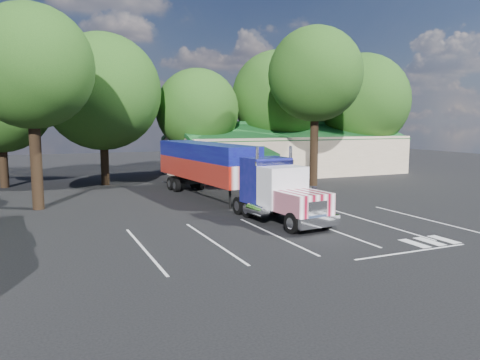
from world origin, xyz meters
name	(u,v)px	position (x,y,z in m)	size (l,w,h in m)	color
ground	(228,213)	(0.00, 0.00, 0.00)	(120.00, 120.00, 0.00)	black
event_hall	(284,153)	(13.74, 17.81, 2.21)	(24.20, 14.12, 5.55)	beige
tree_row_b	(0,102)	(-13.00, 17.80, 7.13)	(8.40, 8.40, 11.35)	black
tree_row_c	(102,92)	(-5.00, 16.20, 8.04)	(10.00, 10.00, 13.05)	black
tree_row_d	(197,110)	(4.00, 17.50, 6.58)	(8.00, 8.00, 10.60)	black
tree_row_e	(278,97)	(13.00, 18.00, 8.09)	(9.60, 9.60, 12.90)	black
tree_row_f	(362,101)	(23.00, 16.80, 7.79)	(10.40, 10.40, 13.00)	black
tree_near_left	(31,67)	(-10.50, 6.00, 8.81)	(7.60, 7.60, 12.65)	black
tree_near_right	(315,75)	(11.50, 8.50, 9.46)	(8.00, 8.00, 13.50)	black
semi_truck	(221,168)	(1.07, 3.86, 2.34)	(4.35, 19.93, 4.15)	black
woman	(314,200)	(4.50, -2.55, 0.87)	(0.63, 0.42, 1.74)	black
bicycle	(255,193)	(3.71, 3.98, 0.46)	(0.61, 1.76, 0.93)	black
silver_sedan	(264,172)	(9.48, 14.00, 0.75)	(1.59, 4.57, 1.50)	#A8ABAF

